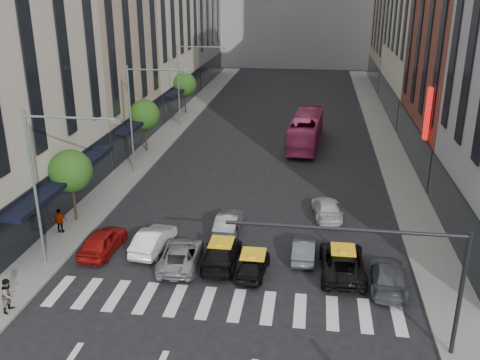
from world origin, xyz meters
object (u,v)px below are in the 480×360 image
at_px(car_white_front, 153,240).
at_px(pedestrian_near, 9,295).
at_px(car_red, 103,241).
at_px(taxi_center, 253,264).
at_px(bus, 306,130).
at_px(pedestrian_far, 60,221).
at_px(streetlamp_mid, 141,106).
at_px(streetlamp_far, 187,74).
at_px(streetlamp_near, 49,170).
at_px(taxi_left, 222,253).

bearing_deg(car_white_front, pedestrian_near, 61.69).
xyz_separation_m(car_white_front, pedestrian_near, (-5.10, -7.40, 0.33)).
relative_size(car_red, taxi_center, 1.18).
relative_size(bus, pedestrian_far, 6.77).
relative_size(streetlamp_mid, streetlamp_far, 1.00).
xyz_separation_m(streetlamp_mid, streetlamp_far, (0.00, 16.00, 0.00)).
distance_m(streetlamp_near, car_red, 5.82).
height_order(streetlamp_near, car_red, streetlamp_near).
relative_size(streetlamp_mid, car_white_front, 2.11).
bearing_deg(taxi_left, car_red, -4.26).
height_order(streetlamp_mid, streetlamp_far, same).
xyz_separation_m(streetlamp_near, streetlamp_far, (0.00, 32.00, 0.00)).
xyz_separation_m(streetlamp_mid, car_red, (1.78, -13.99, -5.17)).
height_order(streetlamp_mid, car_red, streetlamp_mid).
height_order(taxi_center, pedestrian_near, pedestrian_near).
bearing_deg(pedestrian_near, bus, -18.26).
height_order(car_red, taxi_center, car_red).
relative_size(streetlamp_far, car_red, 2.09).
relative_size(streetlamp_mid, bus, 0.80).
relative_size(taxi_left, pedestrian_far, 2.88).
bearing_deg(streetlamp_mid, taxi_center, -54.10).
xyz_separation_m(taxi_left, pedestrian_near, (-9.50, -6.30, 0.34)).
relative_size(streetlamp_far, pedestrian_far, 5.45).
height_order(streetlamp_near, streetlamp_far, same).
bearing_deg(streetlamp_near, taxi_center, 3.43).
relative_size(car_white_front, bus, 0.38).
relative_size(streetlamp_near, taxi_center, 2.46).
xyz_separation_m(car_white_front, taxi_left, (4.40, -1.10, -0.01)).
bearing_deg(taxi_center, car_red, -2.98).
bearing_deg(pedestrian_near, taxi_center, -59.30).
xyz_separation_m(streetlamp_mid, taxi_left, (9.15, -14.42, -5.21)).
bearing_deg(taxi_center, streetlamp_mid, -48.89).
bearing_deg(car_red, streetlamp_mid, -79.92).
height_order(streetlamp_far, pedestrian_far, streetlamp_far).
distance_m(streetlamp_mid, pedestrian_far, 13.18).
bearing_deg(streetlamp_far, pedestrian_far, -93.77).
distance_m(streetlamp_mid, streetlamp_far, 16.00).
height_order(car_red, car_white_front, car_red).
distance_m(taxi_left, pedestrian_near, 11.41).
xyz_separation_m(streetlamp_near, car_red, (1.78, 2.01, -5.17)).
relative_size(streetlamp_mid, taxi_left, 1.89).
bearing_deg(streetlamp_mid, car_white_front, -70.41).
height_order(streetlamp_mid, car_white_front, streetlamp_mid).
bearing_deg(streetlamp_far, car_red, -86.61).
relative_size(streetlamp_far, car_white_front, 2.11).
distance_m(car_white_front, pedestrian_near, 8.99).
xyz_separation_m(streetlamp_far, car_white_front, (4.74, -29.32, -5.20)).
xyz_separation_m(bus, pedestrian_near, (-13.70, -31.12, -0.52)).
bearing_deg(taxi_left, streetlamp_far, -74.18).
distance_m(car_white_front, bus, 25.24).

